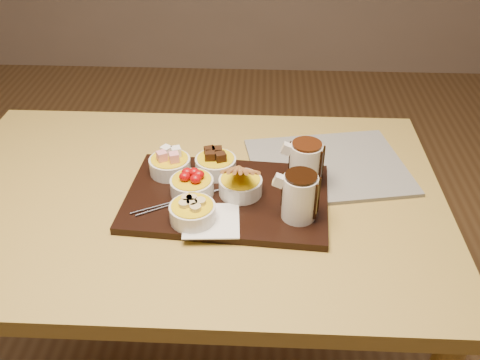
{
  "coord_description": "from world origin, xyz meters",
  "views": [
    {
      "loc": [
        0.17,
        -1.01,
        1.5
      ],
      "look_at": [
        0.12,
        -0.02,
        0.81
      ],
      "focal_mm": 40.0,
      "sensor_mm": 36.0,
      "label": 1
    }
  ],
  "objects_px": {
    "dining_table": "(192,226)",
    "pitcher_dark_chocolate": "(300,197)",
    "pitcher_milk_chocolate": "(305,164)",
    "newspaper": "(328,166)",
    "bowl_strawberries": "(192,187)",
    "serving_board": "(227,198)"
  },
  "relations": [
    {
      "from": "pitcher_milk_chocolate",
      "to": "serving_board",
      "type": "bearing_deg",
      "value": -158.2
    },
    {
      "from": "serving_board",
      "to": "newspaper",
      "type": "height_order",
      "value": "serving_board"
    },
    {
      "from": "pitcher_dark_chocolate",
      "to": "bowl_strawberries",
      "type": "bearing_deg",
      "value": 167.35
    },
    {
      "from": "bowl_strawberries",
      "to": "dining_table",
      "type": "bearing_deg",
      "value": 113.91
    },
    {
      "from": "dining_table",
      "to": "bowl_strawberries",
      "type": "distance_m",
      "value": 0.14
    },
    {
      "from": "pitcher_milk_chocolate",
      "to": "dining_table",
      "type": "bearing_deg",
      "value": -169.0
    },
    {
      "from": "dining_table",
      "to": "pitcher_dark_chocolate",
      "type": "xyz_separation_m",
      "value": [
        0.25,
        -0.1,
        0.17
      ]
    },
    {
      "from": "serving_board",
      "to": "pitcher_milk_chocolate",
      "type": "bearing_deg",
      "value": 21.8
    },
    {
      "from": "newspaper",
      "to": "pitcher_milk_chocolate",
      "type": "bearing_deg",
      "value": -136.28
    },
    {
      "from": "serving_board",
      "to": "bowl_strawberries",
      "type": "distance_m",
      "value": 0.08
    },
    {
      "from": "dining_table",
      "to": "serving_board",
      "type": "height_order",
      "value": "serving_board"
    },
    {
      "from": "dining_table",
      "to": "serving_board",
      "type": "distance_m",
      "value": 0.14
    },
    {
      "from": "pitcher_milk_chocolate",
      "to": "pitcher_dark_chocolate",
      "type": "bearing_deg",
      "value": -94.4
    },
    {
      "from": "bowl_strawberries",
      "to": "serving_board",
      "type": "bearing_deg",
      "value": -0.58
    },
    {
      "from": "pitcher_milk_chocolate",
      "to": "newspaper",
      "type": "bearing_deg",
      "value": 58.78
    },
    {
      "from": "newspaper",
      "to": "bowl_strawberries",
      "type": "bearing_deg",
      "value": -166.34
    },
    {
      "from": "bowl_strawberries",
      "to": "pitcher_milk_chocolate",
      "type": "relative_size",
      "value": 0.98
    },
    {
      "from": "dining_table",
      "to": "pitcher_milk_chocolate",
      "type": "bearing_deg",
      "value": 6.85
    },
    {
      "from": "dining_table",
      "to": "newspaper",
      "type": "distance_m",
      "value": 0.37
    },
    {
      "from": "dining_table",
      "to": "pitcher_milk_chocolate",
      "type": "height_order",
      "value": "pitcher_milk_chocolate"
    },
    {
      "from": "serving_board",
      "to": "newspaper",
      "type": "xyz_separation_m",
      "value": [
        0.25,
        0.15,
        -0.0
      ]
    },
    {
      "from": "dining_table",
      "to": "pitcher_dark_chocolate",
      "type": "relative_size",
      "value": 11.7
    }
  ]
}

